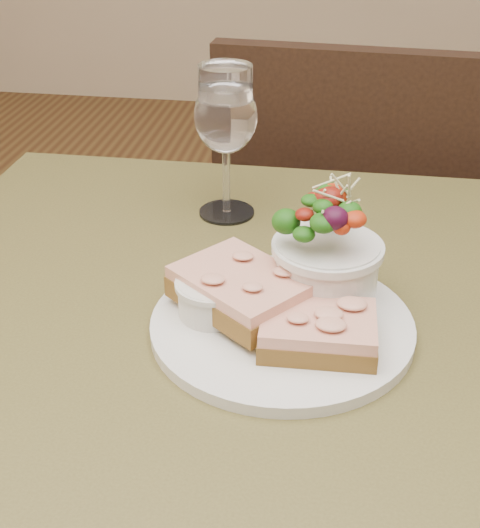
% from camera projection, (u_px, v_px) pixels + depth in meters
% --- Properties ---
extents(cafe_table, '(0.80, 0.80, 0.75)m').
position_uv_depth(cafe_table, '(248.00, 403.00, 0.77)').
color(cafe_table, '#463F1E').
rests_on(cafe_table, ground).
extents(chair_far, '(0.45, 0.45, 0.90)m').
position_uv_depth(chair_far, '(338.00, 326.00, 1.51)').
color(chair_far, black).
rests_on(chair_far, ground).
extents(dinner_plate, '(0.25, 0.25, 0.01)m').
position_uv_depth(dinner_plate, '(282.00, 325.00, 0.71)').
color(dinner_plate, silver).
rests_on(dinner_plate, cafe_table).
extents(sandwich_front, '(0.11, 0.08, 0.03)m').
position_uv_depth(sandwich_front, '(318.00, 331.00, 0.67)').
color(sandwich_front, '#442D12').
rests_on(sandwich_front, dinner_plate).
extents(sandwich_back, '(0.16, 0.15, 0.03)m').
position_uv_depth(sandwich_back, '(241.00, 289.00, 0.71)').
color(sandwich_back, '#442D12').
rests_on(sandwich_back, dinner_plate).
extents(ramekin, '(0.07, 0.07, 0.04)m').
position_uv_depth(ramekin, '(214.00, 296.00, 0.71)').
color(ramekin, silver).
rests_on(ramekin, dinner_plate).
extents(salad_bowl, '(0.10, 0.10, 0.13)m').
position_uv_depth(salad_bowl, '(328.00, 245.00, 0.71)').
color(salad_bowl, silver).
rests_on(salad_bowl, dinner_plate).
extents(garnish, '(0.05, 0.04, 0.02)m').
position_uv_depth(garnish, '(219.00, 273.00, 0.77)').
color(garnish, '#0C380A').
rests_on(garnish, dinner_plate).
extents(wine_glass, '(0.08, 0.08, 0.18)m').
position_uv_depth(wine_glass, '(226.00, 120.00, 0.87)').
color(wine_glass, white).
rests_on(wine_glass, cafe_table).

